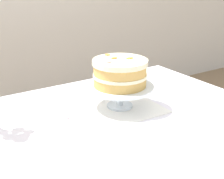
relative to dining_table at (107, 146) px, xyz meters
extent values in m
cube|color=white|center=(0.00, 0.02, 0.08)|extent=(1.40, 1.00, 0.03)
cylinder|color=brown|center=(0.60, 0.42, -0.29)|extent=(0.06, 0.06, 0.71)
cube|color=white|center=(0.14, 0.12, 0.09)|extent=(0.33, 0.33, 0.00)
cylinder|color=silver|center=(0.14, 0.12, 0.10)|extent=(0.11, 0.11, 0.01)
cylinder|color=silver|center=(0.14, 0.12, 0.14)|extent=(0.03, 0.03, 0.07)
cylinder|color=silver|center=(0.14, 0.12, 0.18)|extent=(0.29, 0.29, 0.01)
cylinder|color=tan|center=(0.14, 0.12, 0.21)|extent=(0.22, 0.22, 0.04)
cylinder|color=beige|center=(0.14, 0.12, 0.24)|extent=(0.23, 0.23, 0.01)
cylinder|color=tan|center=(0.14, 0.12, 0.26)|extent=(0.22, 0.22, 0.04)
cylinder|color=beige|center=(0.14, 0.12, 0.29)|extent=(0.23, 0.23, 0.02)
ellipsoid|color=orange|center=(0.14, 0.21, 0.31)|extent=(0.03, 0.03, 0.01)
ellipsoid|color=orange|center=(0.13, 0.15, 0.31)|extent=(0.03, 0.02, 0.01)
ellipsoid|color=yellow|center=(0.18, 0.11, 0.31)|extent=(0.04, 0.02, 0.01)
ellipsoid|color=pink|center=(0.08, 0.12, 0.31)|extent=(0.03, 0.03, 0.01)
ellipsoid|color=pink|center=(-0.10, 0.15, 0.09)|extent=(0.02, 0.04, 0.01)
camera|label=1|loc=(-0.62, -0.99, 0.67)|focal=54.44mm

